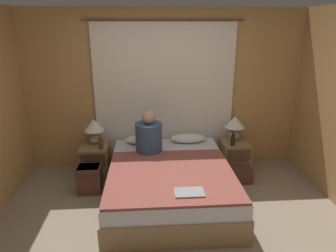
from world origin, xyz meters
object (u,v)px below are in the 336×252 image
laptop_on_bed (189,192)px  handbag_on_floor (240,175)px  lamp_left (94,127)px  backpack_on_floor (90,177)px  nightstand_right (234,156)px  beer_bottle_on_right_stand (233,140)px  pillow_right (188,138)px  beer_bottle_on_left_stand (101,143)px  lamp_right (235,124)px  person_left_in_bed (149,136)px  nightstand_left (96,160)px  pillow_left (143,139)px  bed (170,182)px

laptop_on_bed → handbag_on_floor: bearing=49.9°
lamp_left → backpack_on_floor: 0.79m
lamp_left → handbag_on_floor: (2.18, -0.47, -0.64)m
nightstand_right → beer_bottle_on_right_stand: bearing=-120.2°
pillow_right → beer_bottle_on_left_stand: beer_bottle_on_left_stand is taller
nightstand_right → lamp_right: bearing=90.0°
lamp_right → pillow_right: size_ratio=0.70×
lamp_right → person_left_in_bed: 1.41m
lamp_left → person_left_in_bed: (0.83, -0.37, -0.02)m
nightstand_left → pillow_right: pillow_right is taller
lamp_right → backpack_on_floor: 2.33m
pillow_left → pillow_right: 0.71m
nightstand_left → handbag_on_floor: nightstand_left is taller
beer_bottle_on_left_stand → beer_bottle_on_right_stand: beer_bottle_on_left_stand is taller
nightstand_left → laptop_on_bed: size_ratio=1.56×
laptop_on_bed → backpack_on_floor: size_ratio=0.81×
beer_bottle_on_left_stand → pillow_left: bearing=19.6°
person_left_in_bed → beer_bottle_on_left_stand: bearing=168.8°
bed → lamp_right: bearing=37.4°
beer_bottle_on_right_stand → handbag_on_floor: (0.07, -0.25, -0.47)m
lamp_right → handbag_on_floor: 0.80m
lamp_left → pillow_right: bearing=-0.3°
lamp_right → beer_bottle_on_left_stand: bearing=-173.7°
person_left_in_bed → handbag_on_floor: bearing=-4.6°
nightstand_left → pillow_right: (1.45, 0.08, 0.30)m
bed → nightstand_left: size_ratio=4.02×
bed → backpack_on_floor: bed is taller
pillow_left → pillow_right: bearing=0.0°
beer_bottle_on_right_stand → beer_bottle_on_left_stand: bearing=180.0°
bed → lamp_left: size_ratio=5.17×
bed → lamp_right: 1.47m
pillow_left → nightstand_right: bearing=-3.1°
bed → backpack_on_floor: 1.13m
nightstand_left → beer_bottle_on_right_stand: (2.10, -0.14, 0.34)m
lamp_right → backpack_on_floor: bearing=-165.3°
person_left_in_bed → beer_bottle_on_left_stand: size_ratio=2.72×
bed → pillow_left: size_ratio=3.63×
nightstand_right → lamp_right: (0.00, 0.08, 0.51)m
bed → lamp_left: (-1.09, 0.84, 0.52)m
nightstand_left → handbag_on_floor: 2.22m
bed → beer_bottle_on_right_stand: bearing=31.1°
beer_bottle_on_left_stand → backpack_on_floor: bearing=-110.3°
lamp_right → nightstand_right: bearing=-90.0°
lamp_right → pillow_left: 1.46m
nightstand_left → laptop_on_bed: 1.96m
beer_bottle_on_right_stand → laptop_on_bed: 1.60m
nightstand_right → beer_bottle_on_right_stand: (-0.08, -0.14, 0.34)m
pillow_right → laptop_on_bed: pillow_right is taller
nightstand_left → pillow_left: 0.80m
nightstand_left → lamp_right: lamp_right is taller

